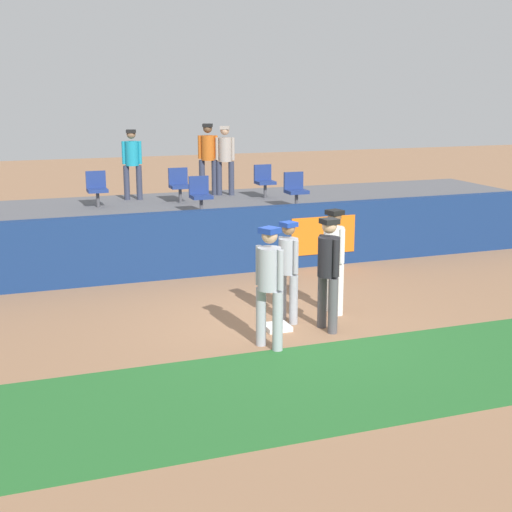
{
  "coord_description": "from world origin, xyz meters",
  "views": [
    {
      "loc": [
        -4.34,
        -10.49,
        3.82
      ],
      "look_at": [
        -0.25,
        0.8,
        1.0
      ],
      "focal_mm": 50.6,
      "sensor_mm": 36.0,
      "label": 1
    }
  ],
  "objects_px": {
    "spectator_hooded": "(132,159)",
    "spectator_casual": "(208,154)",
    "player_runner_visitor": "(269,279)",
    "player_coach_visitor": "(288,265)",
    "seat_front_right": "(295,188)",
    "first_base": "(277,327)",
    "player_umpire": "(328,266)",
    "player_fielder_home": "(334,254)",
    "seat_back_center": "(179,183)",
    "spectator_capped": "(225,155)",
    "seat_back_right": "(264,179)",
    "seat_front_center": "(200,193)",
    "seat_back_left": "(97,187)"
  },
  "relations": [
    {
      "from": "first_base",
      "to": "player_umpire",
      "type": "distance_m",
      "value": 1.3
    },
    {
      "from": "player_fielder_home",
      "to": "seat_back_center",
      "type": "distance_m",
      "value": 6.56
    },
    {
      "from": "player_runner_visitor",
      "to": "spectator_hooded",
      "type": "distance_m",
      "value": 8.59
    },
    {
      "from": "seat_back_right",
      "to": "spectator_capped",
      "type": "bearing_deg",
      "value": 136.18
    },
    {
      "from": "player_runner_visitor",
      "to": "seat_front_right",
      "type": "relative_size",
      "value": 2.19
    },
    {
      "from": "player_umpire",
      "to": "seat_back_right",
      "type": "xyz_separation_m",
      "value": [
        1.64,
        7.27,
        0.45
      ]
    },
    {
      "from": "first_base",
      "to": "player_fielder_home",
      "type": "distance_m",
      "value": 1.67
    },
    {
      "from": "seat_back_center",
      "to": "player_runner_visitor",
      "type": "bearing_deg",
      "value": -94.22
    },
    {
      "from": "seat_back_center",
      "to": "seat_back_left",
      "type": "distance_m",
      "value": 2.01
    },
    {
      "from": "spectator_capped",
      "to": "spectator_casual",
      "type": "bearing_deg",
      "value": -5.98
    },
    {
      "from": "spectator_hooded",
      "to": "seat_back_right",
      "type": "bearing_deg",
      "value": 179.38
    },
    {
      "from": "player_runner_visitor",
      "to": "seat_back_left",
      "type": "height_order",
      "value": "seat_back_left"
    },
    {
      "from": "player_coach_visitor",
      "to": "player_umpire",
      "type": "height_order",
      "value": "player_umpire"
    },
    {
      "from": "player_coach_visitor",
      "to": "player_umpire",
      "type": "distance_m",
      "value": 0.76
    },
    {
      "from": "player_umpire",
      "to": "seat_front_right",
      "type": "bearing_deg",
      "value": 155.96
    },
    {
      "from": "player_runner_visitor",
      "to": "spectator_casual",
      "type": "height_order",
      "value": "spectator_casual"
    },
    {
      "from": "player_runner_visitor",
      "to": "seat_front_right",
      "type": "xyz_separation_m",
      "value": [
        2.91,
        5.91,
        0.44
      ]
    },
    {
      "from": "spectator_casual",
      "to": "player_fielder_home",
      "type": "bearing_deg",
      "value": 112.29
    },
    {
      "from": "first_base",
      "to": "player_runner_visitor",
      "type": "xyz_separation_m",
      "value": [
        -0.42,
        -0.74,
        1.03
      ]
    },
    {
      "from": "seat_back_left",
      "to": "seat_back_center",
      "type": "bearing_deg",
      "value": 0.0
    },
    {
      "from": "seat_back_left",
      "to": "spectator_casual",
      "type": "height_order",
      "value": "spectator_casual"
    },
    {
      "from": "player_umpire",
      "to": "seat_back_center",
      "type": "distance_m",
      "value": 7.31
    },
    {
      "from": "seat_front_center",
      "to": "spectator_hooded",
      "type": "distance_m",
      "value": 2.86
    },
    {
      "from": "seat_back_right",
      "to": "seat_front_center",
      "type": "distance_m",
      "value": 2.84
    },
    {
      "from": "first_base",
      "to": "player_coach_visitor",
      "type": "xyz_separation_m",
      "value": [
        0.32,
        0.32,
        0.94
      ]
    },
    {
      "from": "spectator_capped",
      "to": "seat_back_right",
      "type": "bearing_deg",
      "value": 157.88
    },
    {
      "from": "first_base",
      "to": "spectator_capped",
      "type": "relative_size",
      "value": 0.22
    },
    {
      "from": "seat_back_left",
      "to": "seat_front_right",
      "type": "distance_m",
      "value": 4.71
    },
    {
      "from": "spectator_casual",
      "to": "seat_back_center",
      "type": "bearing_deg",
      "value": 65.54
    },
    {
      "from": "player_runner_visitor",
      "to": "player_coach_visitor",
      "type": "bearing_deg",
      "value": 117.35
    },
    {
      "from": "spectator_casual",
      "to": "seat_front_center",
      "type": "bearing_deg",
      "value": 92.17
    },
    {
      "from": "player_runner_visitor",
      "to": "player_coach_visitor",
      "type": "height_order",
      "value": "player_runner_visitor"
    },
    {
      "from": "player_umpire",
      "to": "spectator_hooded",
      "type": "xyz_separation_m",
      "value": [
        -1.6,
        8.08,
        0.99
      ]
    },
    {
      "from": "player_runner_visitor",
      "to": "seat_back_center",
      "type": "bearing_deg",
      "value": 147.97
    },
    {
      "from": "player_umpire",
      "to": "spectator_casual",
      "type": "distance_m",
      "value": 8.33
    },
    {
      "from": "player_runner_visitor",
      "to": "player_umpire",
      "type": "distance_m",
      "value": 1.25
    },
    {
      "from": "seat_back_right",
      "to": "player_umpire",
      "type": "bearing_deg",
      "value": -102.67
    },
    {
      "from": "spectator_hooded",
      "to": "spectator_casual",
      "type": "distance_m",
      "value": 2.04
    },
    {
      "from": "seat_back_center",
      "to": "seat_back_right",
      "type": "bearing_deg",
      "value": -0.01
    },
    {
      "from": "player_coach_visitor",
      "to": "spectator_casual",
      "type": "bearing_deg",
      "value": 157.49
    },
    {
      "from": "player_coach_visitor",
      "to": "player_umpire",
      "type": "xyz_separation_m",
      "value": [
        0.43,
        -0.61,
        0.08
      ]
    },
    {
      "from": "seat_front_center",
      "to": "seat_front_right",
      "type": "distance_m",
      "value": 2.31
    },
    {
      "from": "player_runner_visitor",
      "to": "seat_front_center",
      "type": "distance_m",
      "value": 5.96
    },
    {
      "from": "player_fielder_home",
      "to": "player_umpire",
      "type": "bearing_deg",
      "value": -45.21
    },
    {
      "from": "player_umpire",
      "to": "seat_front_center",
      "type": "relative_size",
      "value": 2.17
    },
    {
      "from": "player_coach_visitor",
      "to": "player_umpire",
      "type": "bearing_deg",
      "value": 19.17
    },
    {
      "from": "player_runner_visitor",
      "to": "spectator_hooded",
      "type": "bearing_deg",
      "value": 155.07
    },
    {
      "from": "seat_back_left",
      "to": "spectator_hooded",
      "type": "height_order",
      "value": "spectator_hooded"
    },
    {
      "from": "player_fielder_home",
      "to": "player_runner_visitor",
      "type": "bearing_deg",
      "value": -67.22
    },
    {
      "from": "spectator_capped",
      "to": "spectator_casual",
      "type": "distance_m",
      "value": 0.45
    }
  ]
}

